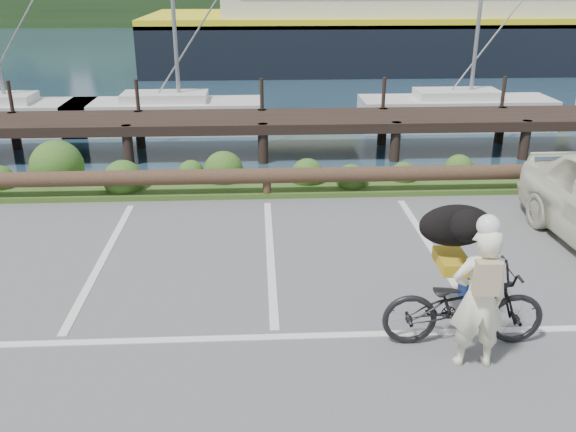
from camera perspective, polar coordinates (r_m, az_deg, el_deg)
The scene contains 7 objects.
ground at distance 7.89m, azimuth -1.30°, elevation -9.69°, with size 72.00×72.00×0.00m, color #545456.
harbor_backdrop at distance 85.25m, azimuth -2.73°, elevation 18.88°, with size 170.00×160.00×30.00m.
vegetation_strip at distance 12.70m, azimuth -2.04°, elevation 3.03°, with size 34.00×1.60×0.10m, color #3D5B21.
log_rail at distance 12.05m, azimuth -1.97°, elevation 1.75°, with size 32.00×0.30×0.60m, color #443021, non-canonical shape.
bicycle at distance 7.49m, azimuth 16.11°, elevation -8.04°, with size 0.66×1.90×1.00m, color black.
cyclist at distance 6.97m, azimuth 17.42°, elevation -7.40°, with size 0.61×0.40×1.67m, color white.
dog at distance 7.69m, azimuth 15.43°, elevation -0.86°, with size 0.91×0.44×0.53m, color black.
Camera 1 is at (-0.17, -6.73, 4.10)m, focal length 38.00 mm.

